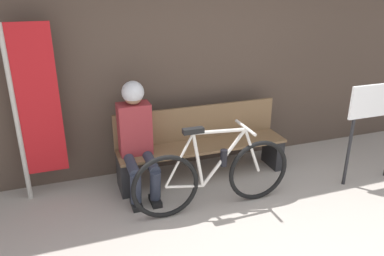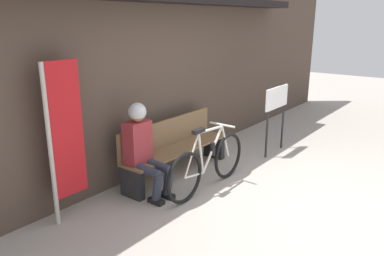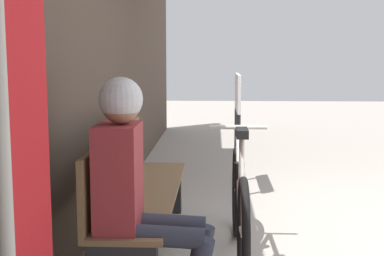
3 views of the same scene
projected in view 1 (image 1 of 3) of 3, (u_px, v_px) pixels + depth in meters
storefront_wall at (203, 27)px, 4.27m from camera, size 12.00×0.56×3.20m
park_bench_near at (201, 144)px, 4.33m from camera, size 1.95×0.42×0.82m
bicycle at (214, 175)px, 3.70m from camera, size 1.66×0.40×0.90m
person_seated at (136, 132)px, 3.88m from camera, size 0.34×0.62×1.22m
banner_pole at (33, 106)px, 3.68m from camera, size 0.45×0.05×1.81m
signboard at (377, 110)px, 4.05m from camera, size 0.75×0.04×1.15m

